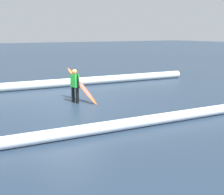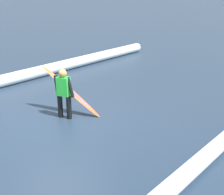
{
  "view_description": "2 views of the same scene",
  "coord_description": "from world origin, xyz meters",
  "views": [
    {
      "loc": [
        4.43,
        11.12,
        2.84
      ],
      "look_at": [
        -0.6,
        2.61,
        0.66
      ],
      "focal_mm": 47.09,
      "sensor_mm": 36.0,
      "label": 1
    },
    {
      "loc": [
        5.26,
        5.93,
        3.58
      ],
      "look_at": [
        -0.59,
        1.53,
        0.83
      ],
      "focal_mm": 50.08,
      "sensor_mm": 36.0,
      "label": 2
    }
  ],
  "objects": [
    {
      "name": "ground_plane",
      "position": [
        0.0,
        0.0,
        0.0
      ],
      "size": [
        149.23,
        149.23,
        0.0
      ],
      "primitive_type": "plane",
      "color": "#213043"
    },
    {
      "name": "surfer",
      "position": [
        -0.3,
        0.11,
        0.78
      ],
      "size": [
        0.27,
        0.62,
        1.39
      ],
      "rotation": [
        0.0,
        0.0,
        1.81
      ],
      "color": "black",
      "rests_on": "ground_plane"
    },
    {
      "name": "surfboard",
      "position": [
        -0.64,
        0.03,
        0.67
      ],
      "size": [
        0.73,
        1.78,
        1.38
      ],
      "color": "#E55926",
      "rests_on": "ground_plane"
    },
    {
      "name": "wave_crest_foreground",
      "position": [
        1.65,
        -3.8,
        0.22
      ],
      "size": [
        20.99,
        2.1,
        0.44
      ],
      "primitive_type": "cylinder",
      "rotation": [
        0.0,
        1.57,
        -0.08
      ],
      "color": "silver",
      "rests_on": "ground_plane"
    },
    {
      "name": "wave_crest_midground",
      "position": [
        1.12,
        4.0,
        0.17
      ],
      "size": [
        15.74,
        1.51,
        0.34
      ],
      "primitive_type": "cylinder",
      "rotation": [
        0.0,
        1.57,
        -0.07
      ],
      "color": "white",
      "rests_on": "ground_plane"
    }
  ]
}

